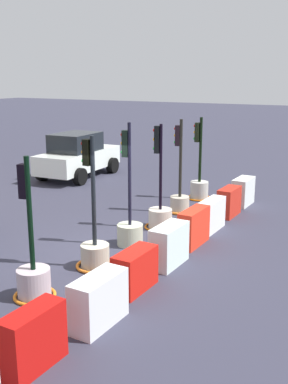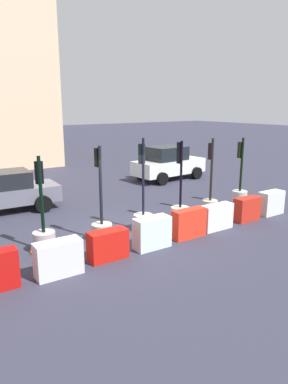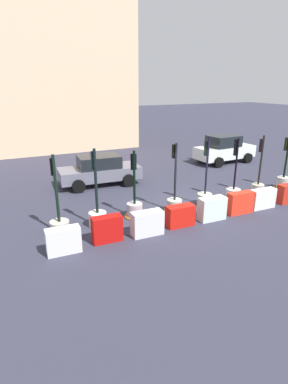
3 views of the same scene
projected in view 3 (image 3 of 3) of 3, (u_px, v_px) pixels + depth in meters
The scene contains 20 objects.
ground_plane at pixel (191, 208), 13.55m from camera, with size 120.00×120.00×0.00m, color #313142.
traffic_light_0 at pixel (59, 222), 11.13m from camera, with size 0.94×0.94×2.90m.
traffic_light_1 at pixel (97, 213), 11.66m from camera, with size 0.67×0.67×2.97m.
traffic_light_2 at pixel (135, 206), 12.53m from camera, with size 0.81×0.81×2.73m.
traffic_light_3 at pixel (174, 201), 13.08m from camera, with size 0.87×0.87×2.90m.
traffic_light_4 at pixel (205, 194), 13.72m from camera, with size 0.65×0.65×3.04m.
traffic_light_5 at pixel (233, 191), 14.33m from camera, with size 0.88×0.88×2.87m.
traffic_light_6 at pixel (258, 185), 15.14m from camera, with size 0.76×0.76×2.86m.
traffic_light_7 at pixel (283, 179), 15.94m from camera, with size 0.83×0.83×2.78m.
construction_barrier_0 at pixel (63, 241), 9.84m from camera, with size 1.09×0.43×0.86m.
construction_barrier_1 at pixel (107, 229), 10.56m from camera, with size 1.04×0.43×0.92m.
construction_barrier_2 at pixel (147, 223), 11.03m from camera, with size 1.15×0.50×0.88m.
construction_barrier_3 at pixel (180, 216), 11.74m from camera, with size 1.09×0.48×0.81m.
construction_barrier_4 at pixel (212, 209), 12.27m from camera, with size 1.10×0.50×0.92m.
construction_barrier_5 at pixel (240, 203), 12.86m from camera, with size 1.15×0.41×0.92m.
construction_barrier_6 at pixel (263, 199), 13.41m from camera, with size 1.17×0.42×0.86m.
construction_barrier_7 at pixel (288, 193), 14.06m from camera, with size 1.01×0.46×0.86m.
car_grey_saloon at pixel (100, 170), 16.45m from camera, with size 4.32×2.27×1.57m.
car_white_van at pixel (224, 149), 21.07m from camera, with size 4.21×2.24×1.84m.
building_main_facade at pixel (45, 58), 25.40m from camera, with size 13.10×9.42×14.01m.
Camera 3 is at (-7.26, -10.45, 5.13)m, focal length 29.23 mm.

